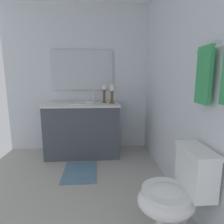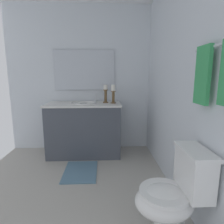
{
  "view_description": "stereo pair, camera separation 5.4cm",
  "coord_description": "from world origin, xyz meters",
  "views": [
    {
      "loc": [
        1.97,
        0.35,
        1.28
      ],
      "look_at": [
        -0.17,
        0.5,
        0.88
      ],
      "focal_mm": 30.41,
      "sensor_mm": 36.0,
      "label": 1
    },
    {
      "loc": [
        1.97,
        0.4,
        1.28
      ],
      "look_at": [
        -0.17,
        0.5,
        0.88
      ],
      "focal_mm": 30.41,
      "sensor_mm": 36.0,
      "label": 2
    }
  ],
  "objects": [
    {
      "name": "floor",
      "position": [
        0.0,
        0.0,
        -0.01
      ],
      "size": [
        2.76,
        2.43,
        0.02
      ],
      "primitive_type": "cube",
      "color": "#B2ADA3",
      "rests_on": "ground"
    },
    {
      "name": "wall_back",
      "position": [
        0.0,
        1.22,
        1.23
      ],
      "size": [
        2.76,
        0.04,
        2.45
      ],
      "primitive_type": "cube",
      "color": "silver",
      "rests_on": "ground"
    },
    {
      "name": "wall_left",
      "position": [
        -1.38,
        0.0,
        1.23
      ],
      "size": [
        0.04,
        2.43,
        2.45
      ],
      "primitive_type": "cube",
      "color": "silver",
      "rests_on": "ground"
    },
    {
      "name": "vanity_cabinet",
      "position": [
        -1.06,
        0.08,
        0.43
      ],
      "size": [
        0.58,
        1.2,
        0.86
      ],
      "color": "#474C56",
      "rests_on": "ground"
    },
    {
      "name": "sink_basin",
      "position": [
        -1.06,
        0.08,
        0.82
      ],
      "size": [
        0.4,
        0.4,
        0.24
      ],
      "color": "white",
      "rests_on": "vanity_cabinet"
    },
    {
      "name": "mirror",
      "position": [
        -1.34,
        0.08,
        1.39
      ],
      "size": [
        0.02,
        1.02,
        0.66
      ],
      "primitive_type": "cube",
      "color": "silver"
    },
    {
      "name": "candle_holder_tall",
      "position": [
        -1.05,
        0.56,
        1.02
      ],
      "size": [
        0.09,
        0.09,
        0.3
      ],
      "color": "brown",
      "rests_on": "vanity_cabinet"
    },
    {
      "name": "candle_holder_short",
      "position": [
        -1.12,
        0.43,
        1.01
      ],
      "size": [
        0.09,
        0.09,
        0.29
      ],
      "color": "brown",
      "rests_on": "vanity_cabinet"
    },
    {
      "name": "toilet",
      "position": [
        0.67,
        0.93,
        0.37
      ],
      "size": [
        0.39,
        0.54,
        0.75
      ],
      "color": "white",
      "rests_on": "ground"
    },
    {
      "name": "towel_bar",
      "position": [
        0.74,
        1.16,
        1.49
      ],
      "size": [
        0.66,
        0.02,
        0.02
      ],
      "primitive_type": "cylinder",
      "rotation": [
        0.0,
        1.57,
        0.0
      ],
      "color": "silver"
    },
    {
      "name": "towel_near_vanity",
      "position": [
        0.58,
        1.14,
        1.29
      ],
      "size": [
        0.18,
        0.03,
        0.43
      ],
      "primitive_type": "cube",
      "color": "#389E59",
      "rests_on": "towel_bar"
    },
    {
      "name": "bath_mat",
      "position": [
        -0.43,
        0.08,
        0.01
      ],
      "size": [
        0.6,
        0.44,
        0.02
      ],
      "primitive_type": "cube",
      "color": "slate",
      "rests_on": "ground"
    }
  ]
}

